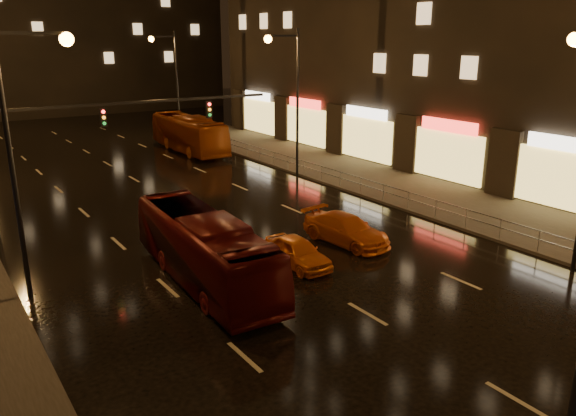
{
  "coord_description": "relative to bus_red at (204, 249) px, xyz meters",
  "views": [
    {
      "loc": [
        -12.37,
        -9.22,
        9.32
      ],
      "look_at": [
        0.3,
        9.44,
        2.5
      ],
      "focal_mm": 35.0,
      "sensor_mm": 36.0,
      "label": 1
    }
  ],
  "objects": [
    {
      "name": "traffic_signal",
      "position": [
        -1.58,
        10.25,
        3.34
      ],
      "size": [
        15.31,
        0.32,
        6.2
      ],
      "color": "black",
      "rests_on": "ground"
    },
    {
      "name": "sidewalk_right",
      "position": [
        16.98,
        5.25,
        -1.32
      ],
      "size": [
        7.0,
        70.0,
        0.15
      ],
      "primitive_type": "cube",
      "color": "#38332D",
      "rests_on": "ground"
    },
    {
      "name": "ground",
      "position": [
        3.48,
        10.25,
        -1.39
      ],
      "size": [
        140.0,
        140.0,
        0.0
      ],
      "primitive_type": "plane",
      "color": "black",
      "rests_on": "ground"
    },
    {
      "name": "bus_red",
      "position": [
        0.0,
        0.0,
        0.0
      ],
      "size": [
        2.94,
        10.12,
        2.78
      ],
      "primitive_type": "imported",
      "rotation": [
        0.0,
        0.0,
        -0.06
      ],
      "color": "#510B0B",
      "rests_on": "ground"
    },
    {
      "name": "taxi_near",
      "position": [
        3.98,
        -0.73,
        -0.77
      ],
      "size": [
        1.5,
        3.67,
        1.24
      ],
      "primitive_type": "imported",
      "rotation": [
        0.0,
        0.0,
        -0.01
      ],
      "color": "orange",
      "rests_on": "ground"
    },
    {
      "name": "bus_curb",
      "position": [
        10.9,
        25.31,
        0.14
      ],
      "size": [
        2.94,
        11.1,
        3.07
      ],
      "primitive_type": "imported",
      "rotation": [
        0.0,
        0.0,
        -0.03
      ],
      "color": "#9E3F0F",
      "rests_on": "ground"
    },
    {
      "name": "railing_right",
      "position": [
        13.68,
        8.25,
        -0.5
      ],
      "size": [
        0.05,
        56.0,
        1.0
      ],
      "color": "#99999E",
      "rests_on": "sidewalk_right"
    },
    {
      "name": "taxi_far",
      "position": [
        7.48,
        0.25,
        -0.72
      ],
      "size": [
        2.43,
        4.84,
        1.35
      ],
      "primitive_type": "imported",
      "rotation": [
        0.0,
        0.0,
        0.12
      ],
      "color": "orange",
      "rests_on": "ground"
    }
  ]
}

